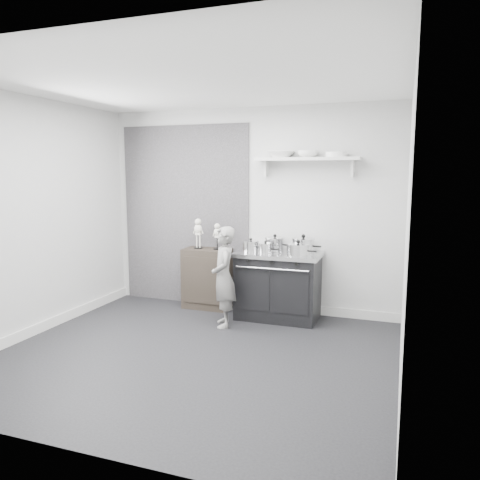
# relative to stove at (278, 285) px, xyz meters

# --- Properties ---
(ground) EXTENTS (4.00, 4.00, 0.00)m
(ground) POSITION_rel_stove_xyz_m (-0.50, -1.48, -0.43)
(ground) COLOR black
(ground) RESTS_ON ground
(room_shell) EXTENTS (4.02, 3.62, 2.71)m
(room_shell) POSITION_rel_stove_xyz_m (-0.59, -1.33, 1.21)
(room_shell) COLOR beige
(room_shell) RESTS_ON ground
(wall_shelf) EXTENTS (1.30, 0.26, 0.24)m
(wall_shelf) POSITION_rel_stove_xyz_m (0.30, 0.20, 1.58)
(wall_shelf) COLOR silver
(wall_shelf) RESTS_ON room_shell
(stove) EXTENTS (1.07, 0.67, 0.86)m
(stove) POSITION_rel_stove_xyz_m (0.00, 0.00, 0.00)
(stove) COLOR black
(stove) RESTS_ON ground
(side_cabinet) EXTENTS (0.63, 0.37, 0.82)m
(side_cabinet) POSITION_rel_stove_xyz_m (-1.04, 0.13, -0.02)
(side_cabinet) COLOR black
(side_cabinet) RESTS_ON ground
(child) EXTENTS (0.45, 0.53, 1.22)m
(child) POSITION_rel_stove_xyz_m (-0.54, -0.52, 0.18)
(child) COLOR slate
(child) RESTS_ON ground
(pot_front_left) EXTENTS (0.29, 0.21, 0.17)m
(pot_front_left) POSITION_rel_stove_xyz_m (-0.35, -0.07, 0.50)
(pot_front_left) COLOR silver
(pot_front_left) RESTS_ON stove
(pot_back_left) EXTENTS (0.34, 0.26, 0.21)m
(pot_back_left) POSITION_rel_stove_xyz_m (-0.09, 0.15, 0.51)
(pot_back_left) COLOR silver
(pot_back_left) RESTS_ON stove
(pot_back_right) EXTENTS (0.37, 0.28, 0.23)m
(pot_back_right) POSITION_rel_stove_xyz_m (0.29, 0.12, 0.52)
(pot_back_right) COLOR silver
(pot_back_right) RESTS_ON stove
(pot_front_right) EXTENTS (0.36, 0.28, 0.20)m
(pot_front_right) POSITION_rel_stove_xyz_m (0.29, -0.17, 0.50)
(pot_front_right) COLOR silver
(pot_front_right) RESTS_ON stove
(pot_front_center) EXTENTS (0.25, 0.17, 0.16)m
(pot_front_center) POSITION_rel_stove_xyz_m (-0.14, -0.13, 0.49)
(pot_front_center) COLOR silver
(pot_front_center) RESTS_ON stove
(skeleton_full) EXTENTS (0.13, 0.09, 0.47)m
(skeleton_full) POSITION_rel_stove_xyz_m (-1.17, 0.13, 0.63)
(skeleton_full) COLOR beige
(skeleton_full) RESTS_ON side_cabinet
(skeleton_torso) EXTENTS (0.11, 0.07, 0.41)m
(skeleton_torso) POSITION_rel_stove_xyz_m (-0.89, 0.13, 0.60)
(skeleton_torso) COLOR beige
(skeleton_torso) RESTS_ON side_cabinet
(bowl_large) EXTENTS (0.34, 0.34, 0.08)m
(bowl_large) POSITION_rel_stove_xyz_m (-0.04, 0.19, 1.65)
(bowl_large) COLOR white
(bowl_large) RESTS_ON wall_shelf
(bowl_small) EXTENTS (0.26, 0.26, 0.08)m
(bowl_small) POSITION_rel_stove_xyz_m (0.30, 0.19, 1.65)
(bowl_small) COLOR white
(bowl_small) RESTS_ON wall_shelf
(plate_stack) EXTENTS (0.26, 0.26, 0.06)m
(plate_stack) POSITION_rel_stove_xyz_m (0.66, 0.19, 1.64)
(plate_stack) COLOR white
(plate_stack) RESTS_ON wall_shelf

